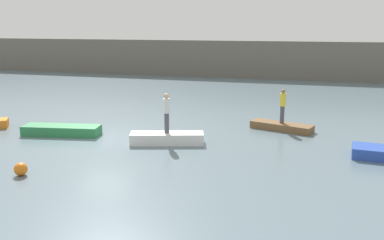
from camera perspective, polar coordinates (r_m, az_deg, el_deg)
name	(u,v)px	position (r m, az deg, el deg)	size (l,w,h in m)	color
ground_plane	(104,138)	(20.86, -11.96, -2.40)	(120.00, 120.00, 0.00)	slate
embankment_wall	(217,59)	(44.12, 3.41, 8.35)	(80.00, 1.20, 3.78)	#666056
rowboat_green	(62,130)	(21.87, -17.38, -1.34)	(3.85, 1.05, 0.48)	#2D7F47
rowboat_white	(167,138)	(19.39, -3.44, -2.51)	(3.39, 0.94, 0.51)	white
rowboat_brown	(282,126)	(22.37, 12.14, -0.87)	(3.22, 0.94, 0.37)	brown
person_white_shirt	(167,111)	(19.09, -3.49, 1.29)	(0.32, 0.32, 1.86)	#4C4C56
person_yellow_shirt	(283,104)	(22.12, 12.28, 2.11)	(0.32, 0.32, 1.80)	#4C4C56
mooring_buoy	(21,169)	(16.60, -22.35, -6.22)	(0.49, 0.49, 0.49)	orange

